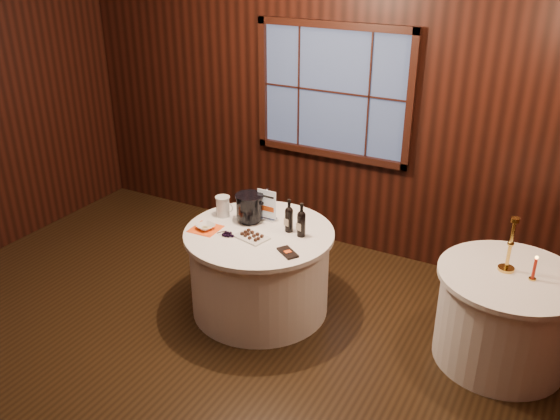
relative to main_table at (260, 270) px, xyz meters
The scene contains 16 objects.
ground 1.07m from the main_table, 90.00° to the right, with size 6.00×6.00×0.00m, color black.
back_wall 1.88m from the main_table, 90.00° to the left, with size 6.00×0.10×3.00m.
main_table is the anchor object (origin of this frame).
side_table 2.02m from the main_table, ahead, with size 1.08×1.08×0.77m.
sign_stand 0.54m from the main_table, 102.53° to the left, with size 0.18×0.09×0.29m.
port_bottle_left 0.57m from the main_table, 30.09° to the left, with size 0.07×0.08×0.29m.
port_bottle_right 0.63m from the main_table, 15.70° to the left, with size 0.07×0.08×0.30m.
ice_bucket 0.56m from the main_table, 142.65° to the left, with size 0.25×0.25×0.25m.
chocolate_plate 0.42m from the main_table, 87.12° to the right, with size 0.31×0.24×0.04m.
chocolate_box 0.60m from the main_table, 29.28° to the right, with size 0.20×0.10×0.02m, color black.
grape_bunch 0.49m from the main_table, 132.41° to the right, with size 0.17×0.07×0.04m.
glass_pitcher 0.65m from the main_table, 165.90° to the left, with size 0.17×0.13×0.19m.
orange_napkin 0.60m from the main_table, 156.82° to the right, with size 0.24×0.24×0.00m, color #FF5315.
cracker_bowl 0.61m from the main_table, 156.82° to the right, with size 0.15×0.15×0.04m, color white.
brass_candlestick 2.05m from the main_table, ahead, with size 0.12×0.12×0.43m.
red_candle 2.21m from the main_table, ahead, with size 0.05×0.05×0.20m.
Camera 1 is at (2.29, -2.83, 3.06)m, focal length 38.00 mm.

